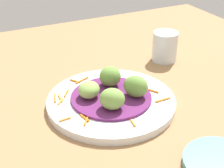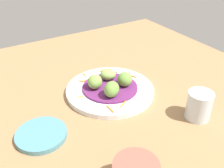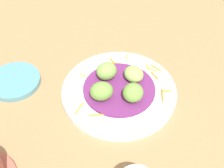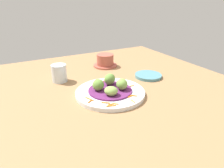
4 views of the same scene
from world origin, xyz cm
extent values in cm
cube|color=#936D47|center=(0.00, 0.00, 1.00)|extent=(110.00, 110.00, 2.00)
cylinder|color=silver|center=(-4.42, 2.13, 2.77)|extent=(26.16, 26.16, 1.55)
cylinder|color=#60235B|center=(-4.42, 2.13, 3.84)|extent=(16.44, 16.44, 0.58)
cylinder|color=orange|center=(-12.04, 7.79, 3.75)|extent=(1.92, 2.51, 0.40)
cylinder|color=orange|center=(-7.04, 11.56, 3.75)|extent=(3.61, 1.83, 0.40)
cylinder|color=orange|center=(-8.71, 12.12, 3.75)|extent=(1.47, 1.86, 0.40)
cylinder|color=orange|center=(-12.12, -3.27, 3.75)|extent=(1.76, 2.23, 0.40)
cylinder|color=orange|center=(-14.69, 7.08, 3.75)|extent=(1.35, 3.22, 0.40)
cylinder|color=orange|center=(4.55, -3.19, 3.75)|extent=(3.47, 0.45, 0.40)
cylinder|color=orange|center=(-11.92, -2.14, 3.75)|extent=(0.98, 2.66, 0.40)
cylinder|color=orange|center=(-4.65, -7.42, 3.75)|extent=(0.67, 2.02, 0.40)
cylinder|color=orange|center=(4.37, 1.15, 3.75)|extent=(2.26, 3.33, 0.40)
cylinder|color=orange|center=(-15.32, -0.92, 3.75)|extent=(2.27, 0.54, 0.40)
cylinder|color=orange|center=(-13.78, 6.40, 3.75)|extent=(0.64, 2.80, 0.40)
cylinder|color=orange|center=(-14.12, 5.21, 3.75)|extent=(1.80, 1.76, 0.40)
ellipsoid|color=#84A851|center=(-8.48, 3.87, 5.73)|extent=(6.26, 6.41, 3.20)
ellipsoid|color=#759E47|center=(-6.16, -1.93, 6.19)|extent=(6.40, 6.25, 4.13)
ellipsoid|color=olive|center=(-0.36, 0.39, 6.34)|extent=(6.26, 6.49, 4.44)
ellipsoid|color=olive|center=(-2.69, 6.19, 6.25)|extent=(6.01, 5.93, 4.25)
cylinder|color=teal|center=(3.33, -21.69, 2.64)|extent=(12.21, 12.21, 1.28)
cylinder|color=#A85142|center=(26.38, -10.91, 2.40)|extent=(12.39, 12.39, 0.80)
cylinder|color=#A85142|center=(26.38, -10.91, 5.64)|extent=(8.79, 8.79, 5.67)
cylinder|color=silver|center=(17.45, 15.57, 5.78)|extent=(6.44, 6.44, 7.55)
camera|label=1|loc=(-29.46, -49.50, 39.31)|focal=53.35mm
camera|label=2|loc=(51.12, -31.22, 45.40)|focal=41.44mm
camera|label=3|loc=(40.85, 22.65, 57.68)|focal=51.81mm
camera|label=4|loc=(-64.84, 33.33, 36.66)|focal=32.17mm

